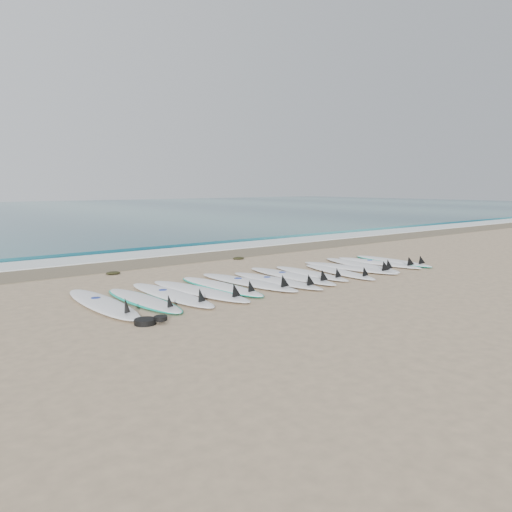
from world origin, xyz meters
TOP-DOWN VIEW (x-y plane):
  - ground at (0.00, 0.00)m, footprint 120.00×120.00m
  - wet_sand_band at (0.00, 4.10)m, footprint 120.00×1.80m
  - foam_band at (0.00, 5.50)m, footprint 120.00×1.40m
  - wave_crest at (0.00, 7.00)m, footprint 120.00×1.00m
  - surfboard_0 at (-3.95, 0.09)m, footprint 0.61×2.81m
  - surfboard_1 at (-3.28, -0.04)m, footprint 0.68×2.47m
  - surfboard_2 at (-2.70, -0.01)m, footprint 0.66×2.72m
  - surfboard_3 at (-2.12, -0.06)m, footprint 0.93×2.81m
  - surfboard_4 at (-1.54, 0.11)m, footprint 0.73×2.57m
  - surfboard_5 at (-0.88, 0.06)m, footprint 0.91×2.80m
  - surfboard_6 at (-0.31, -0.17)m, footprint 0.73×2.61m
  - surfboard_7 at (0.30, 0.04)m, footprint 0.59×2.74m
  - surfboard_8 at (0.87, 0.03)m, footprint 0.59×2.40m
  - surfboard_9 at (1.53, -0.23)m, footprint 0.84×2.46m
  - surfboard_10 at (2.16, -0.02)m, footprint 0.96×2.66m
  - surfboard_11 at (2.69, 0.09)m, footprint 0.98×2.74m
  - surfboard_12 at (3.35, 0.06)m, footprint 0.69×2.53m
  - surfboard_13 at (3.90, 0.05)m, footprint 0.72×2.49m
  - seaweed_near at (-2.59, 2.97)m, footprint 0.34×0.26m
  - seaweed_far at (1.07, 3.08)m, footprint 0.34×0.26m
  - leash_coil at (-3.83, -1.33)m, footprint 0.46×0.36m

SIDE VIEW (x-z plane):
  - ground at x=0.00m, z-range 0.00..0.00m
  - wet_sand_band at x=0.00m, z-range 0.00..0.01m
  - foam_band at x=0.00m, z-range 0.00..0.04m
  - seaweed_near at x=-2.59m, z-range 0.00..0.07m
  - seaweed_far at x=1.07m, z-range 0.00..0.07m
  - surfboard_1 at x=-3.28m, z-range -0.11..0.20m
  - surfboard_13 at x=3.90m, z-range -0.11..0.20m
  - surfboard_4 at x=-1.54m, z-range -0.11..0.21m
  - leash_coil at x=-3.83m, z-range -0.01..0.10m
  - wave_crest at x=0.00m, z-range 0.00..0.10m
  - surfboard_8 at x=0.87m, z-range -0.10..0.21m
  - surfboard_9 at x=1.53m, z-range -0.10..0.21m
  - surfboard_12 at x=3.35m, z-range -0.10..0.22m
  - surfboard_6 at x=-0.31m, z-range -0.11..0.22m
  - surfboard_10 at x=2.16m, z-range -0.11..0.22m
  - surfboard_11 at x=2.69m, z-range -0.11..0.23m
  - surfboard_2 at x=-2.70m, z-range -0.11..0.23m
  - surfboard_7 at x=0.30m, z-range -0.11..0.24m
  - surfboard_5 at x=-0.88m, z-range -0.11..0.24m
  - surfboard_3 at x=-2.12m, z-range -0.12..0.24m
  - surfboard_0 at x=-3.95m, z-range -0.12..0.24m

